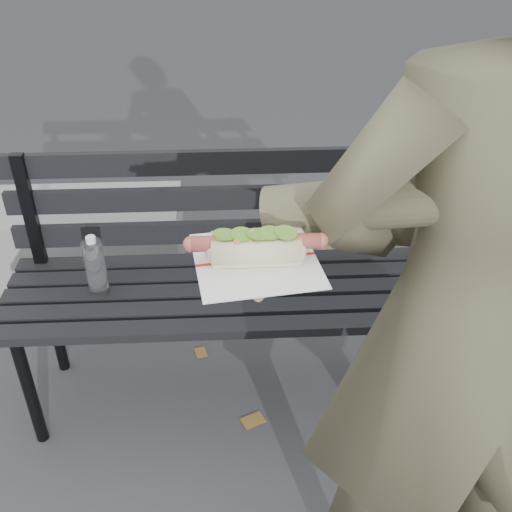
{
  "coord_description": "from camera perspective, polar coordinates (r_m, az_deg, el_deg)",
  "views": [
    {
      "loc": [
        -0.13,
        -0.7,
        1.64
      ],
      "look_at": [
        -0.09,
        0.08,
        1.12
      ],
      "focal_mm": 42.0,
      "sensor_mm": 36.0,
      "label": 1
    }
  ],
  "objects": [
    {
      "name": "park_bench",
      "position": [
        1.97,
        -2.28,
        -0.86
      ],
      "size": [
        1.5,
        0.44,
        0.88
      ],
      "color": "black",
      "rests_on": "ground"
    },
    {
      "name": "concrete_block",
      "position": [
        2.85,
        -19.25,
        1.11
      ],
      "size": [
        1.2,
        0.4,
        0.4
      ],
      "primitive_type": "cube",
      "color": "slate",
      "rests_on": "ground"
    },
    {
      "name": "person",
      "position": [
        1.23,
        19.04,
        -6.19
      ],
      "size": [
        0.7,
        0.51,
        1.78
      ],
      "primitive_type": "imported",
      "rotation": [
        0.0,
        0.0,
        3.27
      ],
      "color": "brown",
      "rests_on": "ground"
    },
    {
      "name": "held_hotdog",
      "position": [
        1.0,
        11.13,
        3.91
      ],
      "size": [
        0.63,
        0.31,
        0.2
      ],
      "color": "brown"
    }
  ]
}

